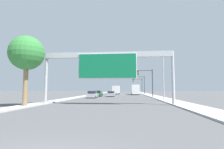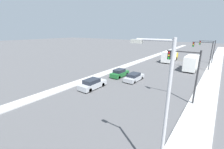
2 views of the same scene
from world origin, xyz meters
TOP-DOWN VIEW (x-y plane):
  - sidewalk_right at (9.50, 60.00)m, footprint 3.00×120.00m
  - median_strip_left at (-9.00, 60.00)m, footprint 2.00×120.00m
  - car_far_right at (-5.25, 42.31)m, footprint 1.79×4.39m
  - car_near_right at (-1.75, 41.81)m, footprint 1.84×4.71m
  - car_near_left at (-5.25, 34.57)m, footprint 1.88×4.78m
  - truck_box_primary at (5.25, 56.44)m, footprint 2.48×8.00m
  - truck_box_secondary at (-1.75, 63.57)m, footprint 2.46×8.97m
  - traffic_light_near_intersection at (7.36, 38.00)m, footprint 3.84×0.32m
  - traffic_light_mid_block at (7.23, 58.00)m, footprint 4.19×0.32m
  - traffic_light_far_intersection at (7.27, 68.00)m, footprint 4.00×0.32m
  - street_lamp_right at (8.33, 25.73)m, footprint 2.29×0.28m

SIDE VIEW (x-z plane):
  - sidewalk_right at x=9.50m, z-range 0.00..0.15m
  - median_strip_left at x=-9.00m, z-range 0.00..0.15m
  - car_near_right at x=-1.75m, z-range -0.03..1.37m
  - car_far_right at x=-5.25m, z-range -0.05..1.49m
  - car_near_left at x=-5.25m, z-range -0.05..1.50m
  - truck_box_secondary at x=-1.75m, z-range 0.03..3.18m
  - truck_box_primary at x=5.25m, z-range 0.02..3.41m
  - traffic_light_far_intersection at x=7.27m, z-range 1.07..7.40m
  - traffic_light_mid_block at x=7.23m, z-range 1.11..7.69m
  - traffic_light_near_intersection at x=7.36m, z-range 1.09..7.78m
  - street_lamp_right at x=8.33m, z-range 0.73..9.27m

